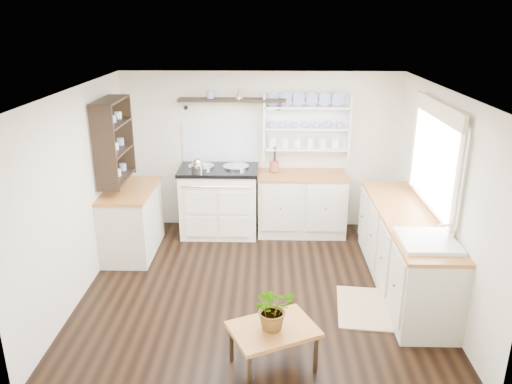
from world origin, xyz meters
TOP-DOWN VIEW (x-y plane):
  - floor at (0.00, 0.00)m, footprint 4.00×3.80m
  - wall_back at (0.00, 1.90)m, footprint 4.00×0.02m
  - wall_right at (2.00, 0.00)m, footprint 0.02×3.80m
  - wall_left at (-2.00, 0.00)m, footprint 0.02×3.80m
  - ceiling at (0.00, 0.00)m, footprint 4.00×3.80m
  - window at (1.95, 0.15)m, footprint 0.08×1.55m
  - aga_cooker at (-0.59, 1.57)m, footprint 1.11×0.77m
  - back_cabinets at (0.60, 1.60)m, footprint 1.27×0.63m
  - right_cabinets at (1.70, 0.10)m, footprint 0.62×2.43m
  - belfast_sink at (1.70, -0.65)m, footprint 0.55×0.60m
  - left_cabinets at (-1.70, 0.90)m, footprint 0.62×1.13m
  - plate_rack at (0.65, 1.86)m, footprint 1.20×0.22m
  - high_shelf at (-0.40, 1.78)m, footprint 1.50×0.29m
  - left_shelving at (-1.84, 0.90)m, footprint 0.28×0.80m
  - kettle at (-0.87, 1.45)m, footprint 0.19×0.19m
  - utensil_crock at (0.19, 1.68)m, footprint 0.13×0.13m
  - center_table at (0.17, -1.40)m, footprint 0.90×0.80m
  - potted_plant at (0.17, -1.40)m, footprint 0.45×0.42m
  - floor_rug at (1.16, -0.43)m, footprint 0.64×0.90m

SIDE VIEW (x-z plane):
  - floor at x=0.00m, z-range -0.01..0.01m
  - floor_rug at x=1.16m, z-range 0.00..0.02m
  - center_table at x=0.17m, z-range 0.16..0.56m
  - right_cabinets at x=1.70m, z-range 0.01..0.91m
  - left_cabinets at x=-1.70m, z-range 0.01..0.91m
  - back_cabinets at x=0.60m, z-range 0.01..0.91m
  - aga_cooker at x=-0.59m, z-range -0.01..1.02m
  - potted_plant at x=0.17m, z-range 0.40..0.81m
  - belfast_sink at x=1.70m, z-range 0.58..1.03m
  - utensil_crock at x=0.19m, z-range 0.91..1.06m
  - kettle at x=-0.87m, z-range 0.93..1.16m
  - wall_back at x=0.00m, z-range 0.00..2.30m
  - wall_right at x=2.00m, z-range 0.00..2.30m
  - wall_left at x=-2.00m, z-range 0.00..2.30m
  - left_shelving at x=-1.84m, z-range 1.02..2.08m
  - plate_rack at x=0.65m, z-range 1.11..2.01m
  - window at x=1.95m, z-range 0.95..2.17m
  - high_shelf at x=-0.40m, z-range 1.83..1.99m
  - ceiling at x=0.00m, z-range 2.29..2.30m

